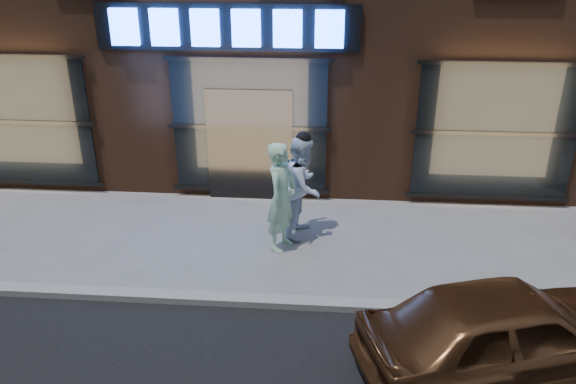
{
  "coord_description": "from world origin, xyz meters",
  "views": [
    {
      "loc": [
        1.68,
        -7.14,
        5.11
      ],
      "look_at": [
        0.99,
        1.6,
        1.2
      ],
      "focal_mm": 35.0,
      "sensor_mm": 36.0,
      "label": 1
    }
  ],
  "objects": [
    {
      "name": "ground",
      "position": [
        0.0,
        0.0,
        0.0
      ],
      "size": [
        90.0,
        90.0,
        0.0
      ],
      "primitive_type": "plane",
      "color": "slate",
      "rests_on": "ground"
    },
    {
      "name": "man_bowtie",
      "position": [
        0.86,
        1.81,
        1.0
      ],
      "size": [
        0.7,
        0.85,
        2.01
      ],
      "primitive_type": "imported",
      "rotation": [
        0.0,
        0.0,
        1.23
      ],
      "color": "#B2EAC5",
      "rests_on": "ground"
    },
    {
      "name": "man_cap",
      "position": [
        1.2,
        2.39,
        0.97
      ],
      "size": [
        0.93,
        1.09,
        1.94
      ],
      "primitive_type": "imported",
      "rotation": [
        0.0,
        0.0,
        1.34
      ],
      "color": "white",
      "rests_on": "ground"
    },
    {
      "name": "gold_sedan",
      "position": [
        4.0,
        -1.24,
        0.66
      ],
      "size": [
        4.14,
        2.64,
        1.31
      ],
      "primitive_type": "imported",
      "rotation": [
        0.0,
        0.0,
        1.88
      ],
      "color": "brown",
      "rests_on": "ground"
    },
    {
      "name": "curb",
      "position": [
        0.0,
        0.0,
        0.06
      ],
      "size": [
        60.0,
        0.25,
        0.12
      ],
      "primitive_type": "cube",
      "color": "gray",
      "rests_on": "ground"
    }
  ]
}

